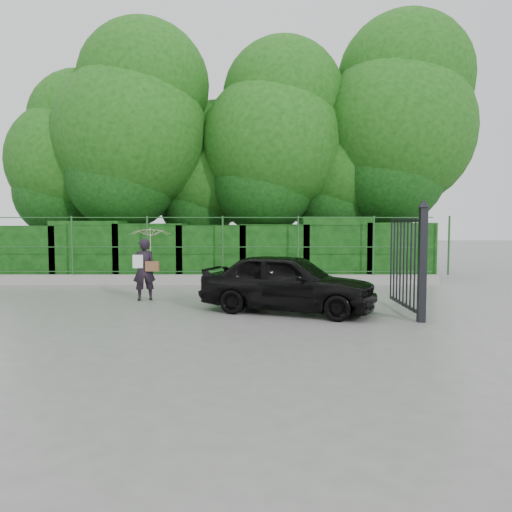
{
  "coord_description": "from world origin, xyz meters",
  "views": [
    {
      "loc": [
        1.43,
        -10.68,
        1.94
      ],
      "look_at": [
        1.42,
        1.3,
        1.1
      ],
      "focal_mm": 35.0,
      "sensor_mm": 36.0,
      "label": 1
    }
  ],
  "objects": [
    {
      "name": "gate",
      "position": [
        4.6,
        -0.72,
        1.19
      ],
      "size": [
        0.22,
        2.33,
        2.36
      ],
      "color": "black",
      "rests_on": "ground"
    },
    {
      "name": "ground",
      "position": [
        0.0,
        0.0,
        0.0
      ],
      "size": [
        80.0,
        80.0,
        0.0
      ],
      "primitive_type": "plane",
      "color": "gray"
    },
    {
      "name": "fence",
      "position": [
        0.22,
        4.5,
        1.2
      ],
      "size": [
        14.13,
        0.06,
        1.8
      ],
      "color": "#215322",
      "rests_on": "kerb"
    },
    {
      "name": "woman",
      "position": [
        -1.21,
        1.48,
        1.19
      ],
      "size": [
        1.0,
        1.02,
        1.79
      ],
      "color": "black",
      "rests_on": "ground"
    },
    {
      "name": "kerb",
      "position": [
        0.0,
        4.5,
        0.15
      ],
      "size": [
        14.0,
        0.25,
        0.3
      ],
      "primitive_type": "cube",
      "color": "#9E9E99",
      "rests_on": "ground"
    },
    {
      "name": "car",
      "position": [
        2.1,
        -0.12,
        0.64
      ],
      "size": [
        4.02,
        2.74,
        1.27
      ],
      "primitive_type": "imported",
      "rotation": [
        0.0,
        0.0,
        1.2
      ],
      "color": "black",
      "rests_on": "ground"
    },
    {
      "name": "hedge",
      "position": [
        0.08,
        5.5,
        0.95
      ],
      "size": [
        14.2,
        1.2,
        2.08
      ],
      "color": "black",
      "rests_on": "ground"
    },
    {
      "name": "trees",
      "position": [
        1.14,
        7.74,
        4.62
      ],
      "size": [
        17.1,
        6.15,
        8.08
      ],
      "color": "black",
      "rests_on": "ground"
    }
  ]
}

